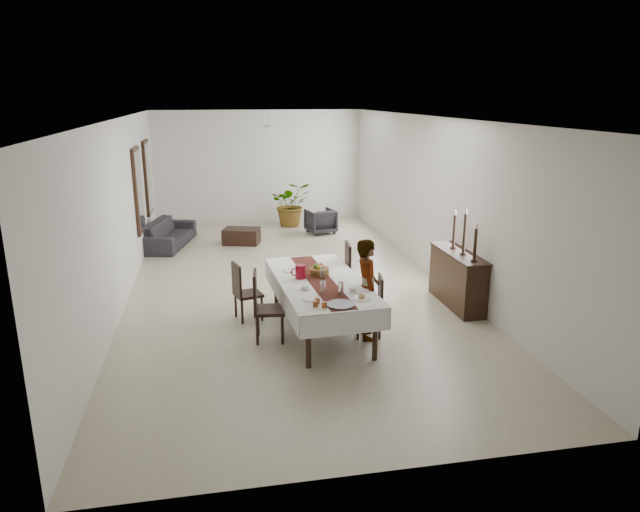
# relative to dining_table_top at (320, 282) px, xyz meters

# --- Properties ---
(floor) EXTENTS (6.00, 12.00, 0.00)m
(floor) POSITION_rel_dining_table_top_xyz_m (-0.19, 2.38, -0.79)
(floor) COLOR beige
(floor) RESTS_ON ground
(ceiling) EXTENTS (6.00, 12.00, 0.02)m
(ceiling) POSITION_rel_dining_table_top_xyz_m (-0.19, 2.38, 2.41)
(ceiling) COLOR silver
(ceiling) RESTS_ON wall_back
(wall_back) EXTENTS (6.00, 0.02, 3.20)m
(wall_back) POSITION_rel_dining_table_top_xyz_m (-0.19, 8.38, 0.81)
(wall_back) COLOR silver
(wall_back) RESTS_ON floor
(wall_front) EXTENTS (6.00, 0.02, 3.20)m
(wall_front) POSITION_rel_dining_table_top_xyz_m (-0.19, -3.62, 0.81)
(wall_front) COLOR silver
(wall_front) RESTS_ON floor
(wall_left) EXTENTS (0.02, 12.00, 3.20)m
(wall_left) POSITION_rel_dining_table_top_xyz_m (-3.19, 2.38, 0.81)
(wall_left) COLOR silver
(wall_left) RESTS_ON floor
(wall_right) EXTENTS (0.02, 12.00, 3.20)m
(wall_right) POSITION_rel_dining_table_top_xyz_m (2.81, 2.38, 0.81)
(wall_right) COLOR silver
(wall_right) RESTS_ON floor
(dining_table_top) EXTENTS (1.24, 2.67, 0.05)m
(dining_table_top) POSITION_rel_dining_table_top_xyz_m (0.00, 0.00, 0.00)
(dining_table_top) COLOR black
(dining_table_top) RESTS_ON table_leg_fl
(table_leg_fl) EXTENTS (0.08, 0.08, 0.76)m
(table_leg_fl) POSITION_rel_dining_table_top_xyz_m (-0.40, -1.27, -0.41)
(table_leg_fl) COLOR black
(table_leg_fl) RESTS_ON floor
(table_leg_fr) EXTENTS (0.08, 0.08, 0.76)m
(table_leg_fr) POSITION_rel_dining_table_top_xyz_m (0.55, -1.21, -0.41)
(table_leg_fr) COLOR black
(table_leg_fr) RESTS_ON floor
(table_leg_bl) EXTENTS (0.08, 0.08, 0.76)m
(table_leg_bl) POSITION_rel_dining_table_top_xyz_m (-0.55, 1.21, -0.41)
(table_leg_bl) COLOR black
(table_leg_bl) RESTS_ON floor
(table_leg_br) EXTENTS (0.08, 0.08, 0.76)m
(table_leg_br) POSITION_rel_dining_table_top_xyz_m (0.40, 1.27, -0.41)
(table_leg_br) COLOR black
(table_leg_br) RESTS_ON floor
(tablecloth_top) EXTENTS (1.45, 2.88, 0.01)m
(tablecloth_top) POSITION_rel_dining_table_top_xyz_m (-0.00, 0.00, 0.03)
(tablecloth_top) COLOR white
(tablecloth_top) RESTS_ON dining_table_top
(tablecloth_drape_left) EXTENTS (0.18, 2.80, 0.33)m
(tablecloth_drape_left) POSITION_rel_dining_table_top_xyz_m (-0.64, -0.04, -0.13)
(tablecloth_drape_left) COLOR silver
(tablecloth_drape_left) RESTS_ON dining_table_top
(tablecloth_drape_right) EXTENTS (0.18, 2.80, 0.33)m
(tablecloth_drape_right) POSITION_rel_dining_table_top_xyz_m (0.64, 0.04, -0.13)
(tablecloth_drape_right) COLOR silver
(tablecloth_drape_right) RESTS_ON dining_table_top
(tablecloth_drape_near) EXTENTS (1.28, 0.09, 0.33)m
(tablecloth_drape_near) POSITION_rel_dining_table_top_xyz_m (0.09, -1.40, -0.13)
(tablecloth_drape_near) COLOR white
(tablecloth_drape_near) RESTS_ON dining_table_top
(tablecloth_drape_far) EXTENTS (1.28, 0.09, 0.33)m
(tablecloth_drape_far) POSITION_rel_dining_table_top_xyz_m (-0.09, 1.40, -0.13)
(tablecloth_drape_far) COLOR silver
(tablecloth_drape_far) RESTS_ON dining_table_top
(table_runner) EXTENTS (0.55, 2.74, 0.00)m
(table_runner) POSITION_rel_dining_table_top_xyz_m (0.00, 0.00, 0.04)
(table_runner) COLOR maroon
(table_runner) RESTS_ON tablecloth_top
(red_pitcher) EXTENTS (0.17, 0.17, 0.22)m
(red_pitcher) POSITION_rel_dining_table_top_xyz_m (-0.28, 0.15, 0.15)
(red_pitcher) COLOR maroon
(red_pitcher) RESTS_ON tablecloth_top
(pitcher_handle) EXTENTS (0.13, 0.03, 0.13)m
(pitcher_handle) POSITION_rel_dining_table_top_xyz_m (-0.37, 0.14, 0.15)
(pitcher_handle) COLOR maroon
(pitcher_handle) RESTS_ON red_pitcher
(wine_glass_near) EXTENTS (0.08, 0.08, 0.18)m
(wine_glass_near) POSITION_rel_dining_table_top_xyz_m (0.17, -0.70, 0.13)
(wine_glass_near) COLOR silver
(wine_glass_near) RESTS_ON tablecloth_top
(wine_glass_mid) EXTENTS (0.08, 0.08, 0.18)m
(wine_glass_mid) POSITION_rel_dining_table_top_xyz_m (-0.07, -0.60, 0.13)
(wine_glass_mid) COLOR white
(wine_glass_mid) RESTS_ON tablecloth_top
(wine_glass_far) EXTENTS (0.08, 0.08, 0.18)m
(wine_glass_far) POSITION_rel_dining_table_top_xyz_m (0.05, 0.06, 0.13)
(wine_glass_far) COLOR white
(wine_glass_far) RESTS_ON tablecloth_top
(teacup_right) EXTENTS (0.10, 0.10, 0.07)m
(teacup_right) POSITION_rel_dining_table_top_xyz_m (0.37, -0.63, 0.07)
(teacup_right) COLOR silver
(teacup_right) RESTS_ON saucer_right
(saucer_right) EXTENTS (0.16, 0.16, 0.01)m
(saucer_right) POSITION_rel_dining_table_top_xyz_m (0.37, -0.63, 0.05)
(saucer_right) COLOR white
(saucer_right) RESTS_ON tablecloth_top
(teacup_left) EXTENTS (0.10, 0.10, 0.07)m
(teacup_left) POSITION_rel_dining_table_top_xyz_m (-0.30, -0.40, 0.07)
(teacup_left) COLOR silver
(teacup_left) RESTS_ON saucer_left
(saucer_left) EXTENTS (0.16, 0.16, 0.01)m
(saucer_left) POSITION_rel_dining_table_top_xyz_m (-0.30, -0.40, 0.05)
(saucer_left) COLOR silver
(saucer_left) RESTS_ON tablecloth_top
(plate_near_right) EXTENTS (0.26, 0.26, 0.02)m
(plate_near_right) POSITION_rel_dining_table_top_xyz_m (0.42, -0.96, 0.05)
(plate_near_right) COLOR white
(plate_near_right) RESTS_ON tablecloth_top
(bread_near_right) EXTENTS (0.10, 0.10, 0.10)m
(bread_near_right) POSITION_rel_dining_table_top_xyz_m (0.42, -0.96, 0.08)
(bread_near_right) COLOR tan
(bread_near_right) RESTS_ON plate_near_right
(plate_near_left) EXTENTS (0.26, 0.26, 0.02)m
(plate_near_left) POSITION_rel_dining_table_top_xyz_m (-0.28, -0.83, 0.05)
(plate_near_left) COLOR white
(plate_near_left) RESTS_ON tablecloth_top
(plate_far_left) EXTENTS (0.26, 0.26, 0.02)m
(plate_far_left) POSITION_rel_dining_table_top_xyz_m (-0.38, 0.58, 0.05)
(plate_far_left) COLOR white
(plate_far_left) RESTS_ON tablecloth_top
(serving_tray) EXTENTS (0.39, 0.39, 0.02)m
(serving_tray) POSITION_rel_dining_table_top_xyz_m (0.07, -1.14, 0.05)
(serving_tray) COLOR #424146
(serving_tray) RESTS_ON tablecloth_top
(jam_jar_a) EXTENTS (0.07, 0.07, 0.08)m
(jam_jar_a) POSITION_rel_dining_table_top_xyz_m (-0.17, -1.19, 0.08)
(jam_jar_a) COLOR #904014
(jam_jar_a) RESTS_ON tablecloth_top
(jam_jar_b) EXTENTS (0.07, 0.07, 0.08)m
(jam_jar_b) POSITION_rel_dining_table_top_xyz_m (-0.28, -1.13, 0.08)
(jam_jar_b) COLOR brown
(jam_jar_b) RESTS_ON tablecloth_top
(jam_jar_c) EXTENTS (0.07, 0.07, 0.08)m
(jam_jar_c) POSITION_rel_dining_table_top_xyz_m (-0.23, -1.02, 0.08)
(jam_jar_c) COLOR brown
(jam_jar_c) RESTS_ON tablecloth_top
(fruit_basket) EXTENTS (0.33, 0.33, 0.11)m
(fruit_basket) POSITION_rel_dining_table_top_xyz_m (0.04, 0.27, 0.09)
(fruit_basket) COLOR brown
(fruit_basket) RESTS_ON tablecloth_top
(fruit_red) EXTENTS (0.10, 0.10, 0.10)m
(fruit_red) POSITION_rel_dining_table_top_xyz_m (0.07, 0.30, 0.18)
(fruit_red) COLOR maroon
(fruit_red) RESTS_ON fruit_basket
(fruit_green) EXTENTS (0.09, 0.09, 0.09)m
(fruit_green) POSITION_rel_dining_table_top_xyz_m (-0.01, 0.30, 0.18)
(fruit_green) COLOR #4B7924
(fruit_green) RESTS_ON fruit_basket
(fruit_yellow) EXTENTS (0.09, 0.09, 0.09)m
(fruit_yellow) POSITION_rel_dining_table_top_xyz_m (0.04, 0.22, 0.18)
(fruit_yellow) COLOR gold
(fruit_yellow) RESTS_ON fruit_basket
(chair_right_near_seat) EXTENTS (0.47, 0.47, 0.05)m
(chair_right_near_seat) POSITION_rel_dining_table_top_xyz_m (0.69, -0.36, -0.37)
(chair_right_near_seat) COLOR black
(chair_right_near_seat) RESTS_ON chair_right_near_leg_fl
(chair_right_near_leg_fl) EXTENTS (0.05, 0.05, 0.40)m
(chair_right_near_leg_fl) POSITION_rel_dining_table_top_xyz_m (0.82, -0.55, -0.59)
(chair_right_near_leg_fl) COLOR black
(chair_right_near_leg_fl) RESTS_ON floor
(chair_right_near_leg_fr) EXTENTS (0.05, 0.05, 0.40)m
(chair_right_near_leg_fr) POSITION_rel_dining_table_top_xyz_m (0.88, -0.22, -0.59)
(chair_right_near_leg_fr) COLOR black
(chair_right_near_leg_fr) RESTS_ON floor
(chair_right_near_leg_bl) EXTENTS (0.05, 0.05, 0.40)m
(chair_right_near_leg_bl) POSITION_rel_dining_table_top_xyz_m (0.50, -0.49, -0.59)
(chair_right_near_leg_bl) COLOR black
(chair_right_near_leg_bl) RESTS_ON floor
(chair_right_near_leg_br) EXTENTS (0.05, 0.05, 0.40)m
(chair_right_near_leg_br) POSITION_rel_dining_table_top_xyz_m (0.55, -0.17, -0.59)
(chair_right_near_leg_br) COLOR black
(chair_right_near_leg_br) RESTS_ON floor
(chair_right_near_back) EXTENTS (0.10, 0.40, 0.51)m
(chair_right_near_back) POSITION_rel_dining_table_top_xyz_m (0.87, -0.39, -0.09)
(chair_right_near_back) COLOR black
(chair_right_near_back) RESTS_ON chair_right_near_seat
(chair_right_far_seat) EXTENTS (0.53, 0.53, 0.06)m
(chair_right_far_seat) POSITION_rel_dining_table_top_xyz_m (0.46, 0.96, -0.28)
(chair_right_far_seat) COLOR black
(chair_right_far_seat) RESTS_ON chair_right_far_leg_fl
(chair_right_far_leg_fl) EXTENTS (0.05, 0.05, 0.48)m
(chair_right_far_leg_fl) POSITION_rel_dining_table_top_xyz_m (0.64, 0.74, -0.55)
(chair_right_far_leg_fl) COLOR black
(chair_right_far_leg_fl) RESTS_ON floor
(chair_right_far_leg_fr) EXTENTS (0.05, 0.05, 0.48)m
(chair_right_far_leg_fr) POSITION_rel_dining_table_top_xyz_m (0.67, 1.14, -0.55)
(chair_right_far_leg_fr) COLOR black
(chair_right_far_leg_fr) RESTS_ON floor
(chair_right_far_leg_bl) EXTENTS (0.05, 0.05, 0.48)m
(chair_right_far_leg_bl) POSITION_rel_dining_table_top_xyz_m (0.24, 0.78, -0.55)
(chair_right_far_leg_bl) COLOR black
(chair_right_far_leg_bl) RESTS_ON floor
(chair_right_far_leg_br) EXTENTS (0.05, 0.05, 0.48)m
(chair_right_far_leg_br) POSITION_rel_dining_table_top_xyz_m (0.28, 1.17, -0.55)
(chair_right_far_leg_br) COLOR black
(chair_right_far_leg_br) RESTS_ON floor
(chair_right_far_back) EXTENTS (0.09, 0.49, 0.62)m
(chair_right_far_back) POSITION_rel_dining_table_top_xyz_m (0.68, 0.94, 0.05)
(chair_right_far_back) COLOR black
(chair_right_far_back) RESTS_ON chair_right_far_seat
(chair_left_near_seat) EXTENTS (0.51, 0.51, 0.05)m
(chair_left_near_seat) POSITION_rel_dining_table_top_xyz_m (-0.82, -0.24, -0.31)
(chair_left_near_seat) COLOR black
(chair_left_near_seat) RESTS_ON chair_left_near_leg_fl
(chair_left_near_leg_fl) EXTENTS (0.05, 0.05, 0.45)m
(chair_left_near_leg_fl) POSITION_rel_dining_table_top_xyz_m (-0.98, -0.03, -0.56)
(chair_left_near_leg_fl) COLOR black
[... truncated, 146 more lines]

